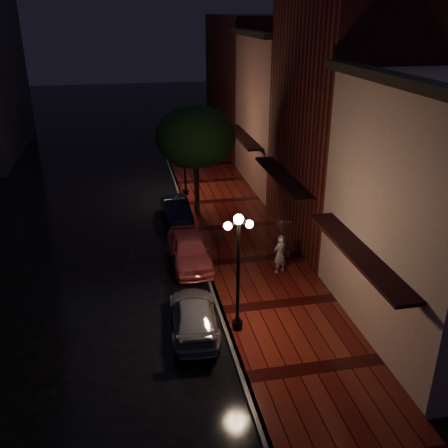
{
  "coord_description": "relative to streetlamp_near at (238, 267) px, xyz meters",
  "views": [
    {
      "loc": [
        -2.97,
        -19.15,
        10.43
      ],
      "look_at": [
        1.14,
        1.28,
        1.4
      ],
      "focal_mm": 40.0,
      "sensor_mm": 36.0,
      "label": 1
    }
  ],
  "objects": [
    {
      "name": "storefront_mid",
      "position": [
        6.65,
        7.0,
        2.9
      ],
      "size": [
        5.0,
        8.0,
        11.0
      ],
      "primitive_type": "cube",
      "color": "#511914",
      "rests_on": "ground"
    },
    {
      "name": "silver_car",
      "position": [
        -1.46,
        0.47,
        -2.02
      ],
      "size": [
        1.9,
        4.08,
        1.15
      ],
      "primitive_type": "imported",
      "rotation": [
        0.0,
        0.0,
        3.07
      ],
      "color": "#9B9AA1",
      "rests_on": "ground"
    },
    {
      "name": "storefront_near",
      "position": [
        6.65,
        -1.0,
        1.65
      ],
      "size": [
        5.0,
        8.0,
        8.5
      ],
      "primitive_type": "cube",
      "color": "gray",
      "rests_on": "ground"
    },
    {
      "name": "streetlamp_far",
      "position": [
        0.0,
        14.0,
        0.0
      ],
      "size": [
        0.96,
        0.36,
        4.31
      ],
      "color": "black",
      "rests_on": "sidewalk"
    },
    {
      "name": "woman_with_umbrella",
      "position": [
        2.65,
        3.63,
        -0.88
      ],
      "size": [
        0.99,
        1.01,
        2.38
      ],
      "rotation": [
        0.0,
        0.0,
        3.56
      ],
      "color": "white",
      "rests_on": "sidewalk"
    },
    {
      "name": "storefront_extra",
      "position": [
        6.65,
        25.0,
        2.4
      ],
      "size": [
        5.0,
        12.0,
        10.0
      ],
      "primitive_type": "cube",
      "color": "#511914",
      "rests_on": "ground"
    },
    {
      "name": "navy_car",
      "position": [
        -0.95,
        10.43,
        -1.99
      ],
      "size": [
        1.48,
        3.76,
        1.22
      ],
      "primitive_type": "imported",
      "rotation": [
        0.0,
        0.0,
        0.05
      ],
      "color": "black",
      "rests_on": "ground"
    },
    {
      "name": "ground",
      "position": [
        -0.35,
        5.0,
        -2.6
      ],
      "size": [
        120.0,
        120.0,
        0.0
      ],
      "primitive_type": "plane",
      "color": "black",
      "rests_on": "ground"
    },
    {
      "name": "curb",
      "position": [
        -0.35,
        5.0,
        -2.53
      ],
      "size": [
        0.25,
        60.0,
        0.15
      ],
      "primitive_type": "cube",
      "color": "#595451",
      "rests_on": "ground"
    },
    {
      "name": "storefront_far",
      "position": [
        6.65,
        15.0,
        1.9
      ],
      "size": [
        5.0,
        8.0,
        9.0
      ],
      "primitive_type": "cube",
      "color": "#8C5951",
      "rests_on": "ground"
    },
    {
      "name": "sidewalk",
      "position": [
        1.9,
        5.0,
        -2.53
      ],
      "size": [
        4.5,
        60.0,
        0.15
      ],
      "primitive_type": "cube",
      "color": "#460E0C",
      "rests_on": "ground"
    },
    {
      "name": "streetlamp_near",
      "position": [
        0.0,
        0.0,
        0.0
      ],
      "size": [
        0.96,
        0.36,
        4.31
      ],
      "color": "black",
      "rests_on": "sidewalk"
    },
    {
      "name": "street_tree",
      "position": [
        0.26,
        10.99,
        1.64
      ],
      "size": [
        4.16,
        4.16,
        5.8
      ],
      "color": "black",
      "rests_on": "sidewalk"
    },
    {
      "name": "parking_meter",
      "position": [
        0.29,
        4.95,
        -1.59
      ],
      "size": [
        0.15,
        0.13,
        1.43
      ],
      "rotation": [
        0.0,
        0.0,
        0.29
      ],
      "color": "black",
      "rests_on": "sidewalk"
    },
    {
      "name": "pink_car",
      "position": [
        -0.95,
        5.38,
        -1.89
      ],
      "size": [
        1.78,
        4.19,
        1.41
      ],
      "primitive_type": "imported",
      "rotation": [
        0.0,
        0.0,
        0.03
      ],
      "color": "#E85F65",
      "rests_on": "ground"
    }
  ]
}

